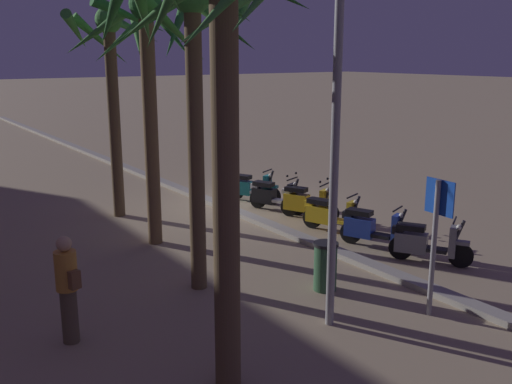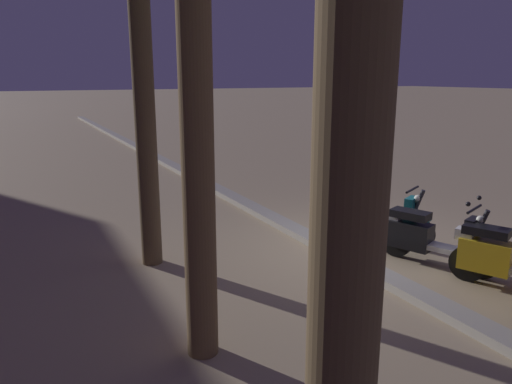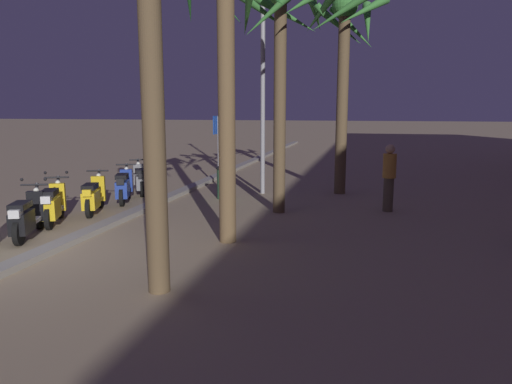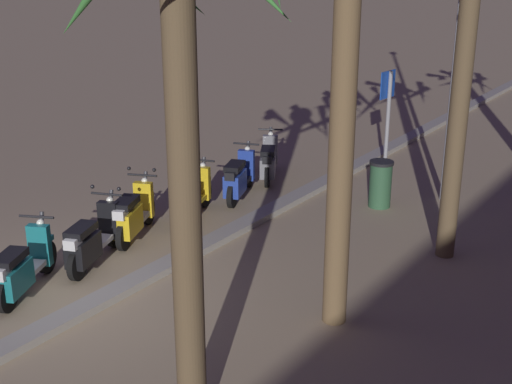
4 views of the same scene
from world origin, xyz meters
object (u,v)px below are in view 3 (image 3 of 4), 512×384
scooter_grey_second_in_line (140,180)px  scooter_black_mid_centre (27,217)px  palm_tree_mid_walkway (226,15)px  palm_tree_far_corner (343,43)px  street_lamp (263,39)px  crossing_sign (218,143)px  scooter_blue_tail_end (124,187)px  pedestrian_strolling_near_curb (389,176)px  scooter_yellow_mid_rear (53,205)px  scooter_yellow_far_back (93,197)px  litter_bin (224,182)px  palm_tree_near_sign (281,34)px

scooter_grey_second_in_line → scooter_black_mid_centre: scooter_black_mid_centre is taller
palm_tree_mid_walkway → palm_tree_far_corner: palm_tree_far_corner is taller
street_lamp → crossing_sign: bearing=-113.3°
scooter_blue_tail_end → pedestrian_strolling_near_curb: 7.25m
palm_tree_mid_walkway → pedestrian_strolling_near_curb: (-3.74, 3.21, -3.42)m
scooter_black_mid_centre → crossing_sign: (-7.07, 1.83, 1.06)m
scooter_black_mid_centre → pedestrian_strolling_near_curb: pedestrian_strolling_near_curb is taller
scooter_grey_second_in_line → scooter_yellow_mid_rear: bearing=-1.2°
scooter_yellow_mid_rear → palm_tree_mid_walkway: (0.42, 4.29, 3.89)m
scooter_black_mid_centre → palm_tree_far_corner: 9.92m
scooter_yellow_mid_rear → scooter_black_mid_centre: 1.19m
scooter_yellow_far_back → palm_tree_far_corner: (-4.43, 5.84, 4.12)m
scooter_yellow_far_back → litter_bin: bearing=136.7°
pedestrian_strolling_near_curb → litter_bin: size_ratio=1.83×
pedestrian_strolling_near_curb → litter_bin: 4.73m
palm_tree_far_corner → pedestrian_strolling_near_curb: palm_tree_far_corner is taller
scooter_blue_tail_end → pedestrian_strolling_near_curb: size_ratio=0.99×
litter_bin → scooter_blue_tail_end: bearing=-63.1°
scooter_yellow_far_back → crossing_sign: bearing=158.5°
pedestrian_strolling_near_curb → litter_bin: bearing=-98.8°
litter_bin → crossing_sign: bearing=-157.2°
scooter_grey_second_in_line → scooter_black_mid_centre: (5.30, 0.15, 0.00)m
scooter_black_mid_centre → palm_tree_mid_walkway: 5.68m
scooter_yellow_far_back → pedestrian_strolling_near_curb: size_ratio=1.00×
scooter_grey_second_in_line → crossing_sign: crossing_sign is taller
scooter_yellow_mid_rear → palm_tree_mid_walkway: 5.81m
scooter_black_mid_centre → palm_tree_mid_walkway: (-0.74, 4.06, 3.91)m
crossing_sign → palm_tree_mid_walkway: bearing=19.4°
street_lamp → pedestrian_strolling_near_curb: bearing=63.6°
litter_bin → street_lamp: 4.45m
scooter_grey_second_in_line → street_lamp: 5.70m
scooter_blue_tail_end → scooter_yellow_mid_rear: 2.76m
scooter_blue_tail_end → scooter_black_mid_centre: 3.91m
scooter_black_mid_centre → street_lamp: 8.41m
scooter_grey_second_in_line → litter_bin: size_ratio=1.66×
scooter_grey_second_in_line → palm_tree_mid_walkway: palm_tree_mid_walkway is taller
scooter_grey_second_in_line → palm_tree_far_corner: palm_tree_far_corner is taller
palm_tree_far_corner → street_lamp: street_lamp is taller
crossing_sign → palm_tree_far_corner: palm_tree_far_corner is taller
scooter_yellow_mid_rear → scooter_black_mid_centre: same height
scooter_blue_tail_end → scooter_yellow_far_back: same height
scooter_black_mid_centre → litter_bin: 5.83m
crossing_sign → palm_tree_near_sign: palm_tree_near_sign is taller
scooter_yellow_far_back → scooter_yellow_mid_rear: size_ratio=1.07×
scooter_yellow_far_back → palm_tree_far_corner: bearing=127.2°
scooter_blue_tail_end → scooter_yellow_mid_rear: (2.75, -0.28, 0.00)m
scooter_black_mid_centre → litter_bin: scooter_black_mid_centre is taller
litter_bin → street_lamp: size_ratio=0.12×
scooter_blue_tail_end → palm_tree_near_sign: palm_tree_near_sign is taller
palm_tree_near_sign → scooter_blue_tail_end: bearing=-92.2°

